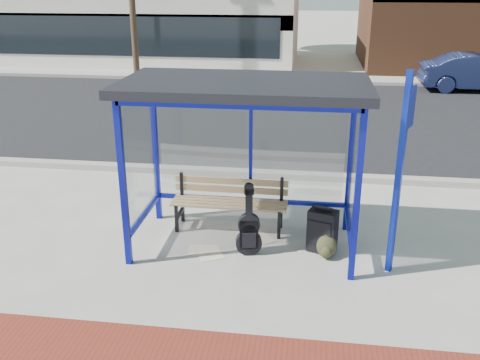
# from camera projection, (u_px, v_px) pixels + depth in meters

# --- Properties ---
(ground) EXTENTS (120.00, 120.00, 0.00)m
(ground) POSITION_uv_depth(u_px,v_px,m) (244.00, 245.00, 7.87)
(ground) COLOR #B2ADA0
(ground) RESTS_ON ground
(curb_near) EXTENTS (60.00, 0.25, 0.12)m
(curb_near) POSITION_uv_depth(u_px,v_px,m) (263.00, 174.00, 10.54)
(curb_near) COLOR gray
(curb_near) RESTS_ON ground
(street_asphalt) EXTENTS (60.00, 10.00, 0.00)m
(street_asphalt) POSITION_uv_depth(u_px,v_px,m) (280.00, 115.00, 15.28)
(street_asphalt) COLOR black
(street_asphalt) RESTS_ON ground
(curb_far) EXTENTS (60.00, 0.25, 0.12)m
(curb_far) POSITION_uv_depth(u_px,v_px,m) (289.00, 81.00, 19.98)
(curb_far) COLOR gray
(curb_far) RESTS_ON ground
(far_sidewalk) EXTENTS (60.00, 4.00, 0.01)m
(far_sidewalk) POSITION_uv_depth(u_px,v_px,m) (292.00, 74.00, 21.76)
(far_sidewalk) COLOR #B2ADA0
(far_sidewalk) RESTS_ON ground
(bus_shelter) EXTENTS (3.30, 1.80, 2.42)m
(bus_shelter) POSITION_uv_depth(u_px,v_px,m) (245.00, 106.00, 7.20)
(bus_shelter) COLOR #0C1188
(bus_shelter) RESTS_ON ground
(storefront_white) EXTENTS (18.00, 6.04, 4.00)m
(storefront_white) POSITION_uv_depth(u_px,v_px,m) (103.00, 16.00, 24.97)
(storefront_white) COLOR silver
(storefront_white) RESTS_ON ground
(bench) EXTENTS (1.78, 0.45, 0.84)m
(bench) POSITION_uv_depth(u_px,v_px,m) (230.00, 200.00, 8.24)
(bench) COLOR black
(bench) RESTS_ON ground
(guitar_bag) EXTENTS (0.38, 0.17, 1.01)m
(guitar_bag) POSITION_uv_depth(u_px,v_px,m) (249.00, 231.00, 7.48)
(guitar_bag) COLOR black
(guitar_bag) RESTS_ON ground
(suitcase) EXTENTS (0.45, 0.36, 0.69)m
(suitcase) POSITION_uv_depth(u_px,v_px,m) (322.00, 231.00, 7.59)
(suitcase) COLOR black
(suitcase) RESTS_ON ground
(backpack) EXTENTS (0.29, 0.27, 0.34)m
(backpack) POSITION_uv_depth(u_px,v_px,m) (327.00, 247.00, 7.47)
(backpack) COLOR #2F2F1A
(backpack) RESTS_ON ground
(sign_post) EXTENTS (0.17, 0.32, 2.68)m
(sign_post) POSITION_uv_depth(u_px,v_px,m) (401.00, 165.00, 6.65)
(sign_post) COLOR #0D1F99
(sign_post) RESTS_ON ground
(newspaper_a) EXTENTS (0.43, 0.36, 0.01)m
(newspaper_a) POSITION_uv_depth(u_px,v_px,m) (202.00, 250.00, 7.71)
(newspaper_a) COLOR white
(newspaper_a) RESTS_ON ground
(newspaper_b) EXTENTS (0.50, 0.54, 0.01)m
(newspaper_b) POSITION_uv_depth(u_px,v_px,m) (210.00, 253.00, 7.62)
(newspaper_b) COLOR white
(newspaper_b) RESTS_ON ground
(newspaper_c) EXTENTS (0.52, 0.53, 0.01)m
(newspaper_c) POSITION_uv_depth(u_px,v_px,m) (259.00, 238.00, 8.06)
(newspaper_c) COLOR white
(newspaper_c) RESTS_ON ground
(parked_car) EXTENTS (3.86, 1.41, 1.26)m
(parked_car) POSITION_uv_depth(u_px,v_px,m) (478.00, 73.00, 18.32)
(parked_car) COLOR #192147
(parked_car) RESTS_ON ground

